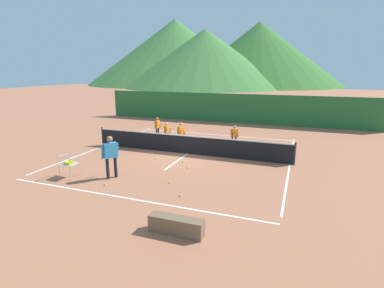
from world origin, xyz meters
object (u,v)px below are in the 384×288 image
Objects in this scene: tennis_ball_1 at (188,167)px; tennis_ball_3 at (170,182)px; tennis_ball_0 at (105,184)px; courtside_bench at (176,225)px; instructor at (111,153)px; student_2 at (181,132)px; tennis_ball_4 at (183,162)px; student_3 at (234,134)px; tennis_ball_2 at (156,159)px; tennis_net at (187,144)px; student_1 at (167,131)px; student_0 at (157,126)px; tennis_ball_5 at (181,195)px; ball_cart at (69,163)px.

tennis_ball_3 is at bearing -89.98° from tennis_ball_1.
courtside_bench is (3.84, -2.14, 0.20)m from tennis_ball_0.
instructor is at bearing -173.26° from tennis_ball_3.
student_2 is at bearing 116.67° from tennis_ball_1.
tennis_ball_0 and tennis_ball_1 have the same top height.
tennis_ball_3 is (2.41, 0.29, -1.00)m from instructor.
tennis_ball_4 is at bearing 100.95° from tennis_ball_3.
student_3 reaches higher than tennis_ball_3.
student_3 is 4.71m from tennis_ball_2.
tennis_ball_1 is (2.18, 2.94, 0.00)m from tennis_ball_0.
tennis_net is 155.09× the size of tennis_ball_1.
courtside_bench is (3.37, -8.49, -0.59)m from student_2.
tennis_ball_0 is at bearing -84.75° from student_1.
tennis_net is at bearing 69.94° from instructor.
student_0 is 6.26m from tennis_ball_1.
student_2 is (-0.87, 1.27, 0.32)m from tennis_net.
courtside_bench is at bearing -60.67° from student_0.
tennis_ball_5 is (3.27, -0.69, -1.00)m from instructor.
student_0 is 7.80m from tennis_ball_3.
student_2 is 3.13m from tennis_ball_4.
tennis_ball_3 is (0.00, -1.88, 0.00)m from tennis_ball_1.
tennis_net is at bearing -55.40° from student_2.
tennis_net is 4.13m from tennis_ball_3.
student_0 is at bearing 138.27° from student_1.
tennis_ball_5 is 2.37m from courtside_bench.
tennis_ball_2 is at bearing 79.60° from instructor.
courtside_bench reaches higher than tennis_ball_5.
courtside_bench is at bearing -68.34° from student_2.
student_3 is 8.63m from ball_cart.
instructor reaches higher than tennis_ball_1.
instructor is at bearing -97.14° from student_2.
student_3 is 3.98m from tennis_ball_4.
student_3 is (2.85, 0.79, -0.06)m from student_2.
tennis_ball_2 is at bearing 57.21° from ball_cart.
student_2 is at bearing 82.86° from instructor.
tennis_ball_5 is at bearing -69.02° from tennis_ball_4.
tennis_ball_2 is (2.16, 3.35, -0.56)m from ball_cart.
tennis_ball_4 is 6.12m from courtside_bench.
student_1 is at bearing 95.25° from tennis_ball_0.
instructor is at bearing -138.12° from tennis_ball_1.
tennis_ball_2 is (2.02, -4.17, -0.77)m from student_0.
student_1 is at bearing 125.92° from tennis_ball_4.
student_1 is 18.28× the size of tennis_ball_2.
student_2 reaches higher than tennis_ball_3.
instructor is 3.48m from tennis_ball_5.
instructor is at bearing 17.82° from ball_cart.
student_1 is at bearing 106.02° from tennis_ball_2.
student_2 is at bearing 112.29° from tennis_ball_5.
ball_cart is at bearing 172.34° from tennis_ball_0.
tennis_net is 7.73× the size of student_2.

